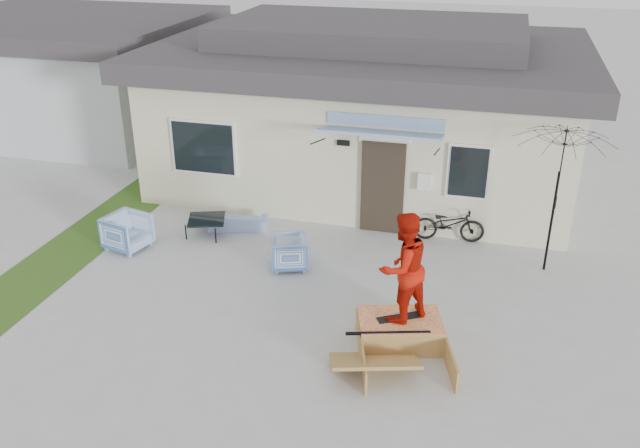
% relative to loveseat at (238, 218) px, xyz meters
% --- Properties ---
extents(ground, '(90.00, 90.00, 0.00)m').
position_rel_loveseat_xyz_m(ground, '(2.15, -3.75, -0.26)').
color(ground, '#B1B1B1').
rests_on(ground, ground).
extents(grass_strip, '(1.40, 8.00, 0.01)m').
position_rel_loveseat_xyz_m(grass_strip, '(-3.05, -1.75, -0.25)').
color(grass_strip, '#2E521A').
rests_on(grass_strip, ground).
extents(house, '(10.80, 8.49, 4.10)m').
position_rel_loveseat_xyz_m(house, '(2.15, 4.25, 1.68)').
color(house, beige).
rests_on(house, ground).
extents(neighbor_house, '(8.60, 7.60, 3.50)m').
position_rel_loveseat_xyz_m(neighbor_house, '(-8.35, 6.25, 1.53)').
color(neighbor_house, '#B5BBC0').
rests_on(neighbor_house, ground).
extents(loveseat, '(1.38, 0.71, 0.52)m').
position_rel_loveseat_xyz_m(loveseat, '(0.00, 0.00, 0.00)').
color(loveseat, '#3266B1').
rests_on(loveseat, ground).
extents(armchair_left, '(0.93, 0.97, 0.84)m').
position_rel_loveseat_xyz_m(armchair_left, '(-1.91, -1.51, 0.16)').
color(armchair_left, '#3266B1').
rests_on(armchair_left, ground).
extents(armchair_right, '(0.87, 0.90, 0.74)m').
position_rel_loveseat_xyz_m(armchair_right, '(1.65, -1.42, 0.11)').
color(armchair_right, '#3266B1').
rests_on(armchair_right, ground).
extents(coffee_table, '(1.00, 1.00, 0.39)m').
position_rel_loveseat_xyz_m(coffee_table, '(-0.55, -0.46, -0.06)').
color(coffee_table, black).
rests_on(coffee_table, ground).
extents(bicycle, '(1.57, 0.70, 0.97)m').
position_rel_loveseat_xyz_m(bicycle, '(4.65, 0.64, 0.23)').
color(bicycle, black).
rests_on(bicycle, ground).
extents(patio_umbrella, '(2.34, 2.26, 2.20)m').
position_rel_loveseat_xyz_m(patio_umbrella, '(6.65, -0.17, 1.49)').
color(patio_umbrella, black).
rests_on(patio_umbrella, ground).
extents(skate_ramp, '(1.83, 2.13, 0.45)m').
position_rel_loveseat_xyz_m(skate_ramp, '(4.22, -3.44, -0.03)').
color(skate_ramp, olive).
rests_on(skate_ramp, ground).
extents(skateboard, '(0.77, 0.57, 0.05)m').
position_rel_loveseat_xyz_m(skateboard, '(4.21, -3.39, 0.22)').
color(skateboard, black).
rests_on(skateboard, skate_ramp).
extents(skater, '(1.14, 1.16, 1.88)m').
position_rel_loveseat_xyz_m(skater, '(4.21, -3.39, 1.18)').
color(skater, '#AD1306').
rests_on(skater, skateboard).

